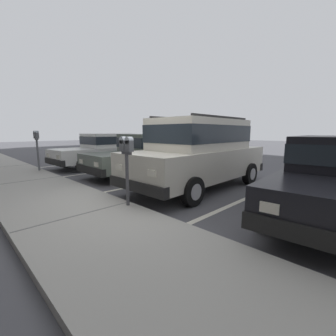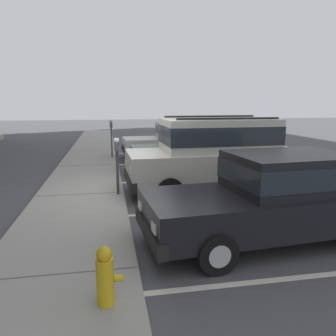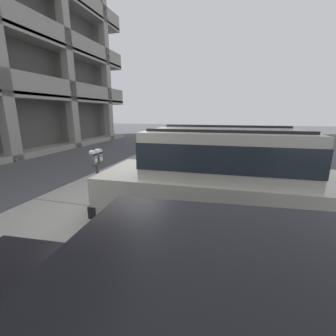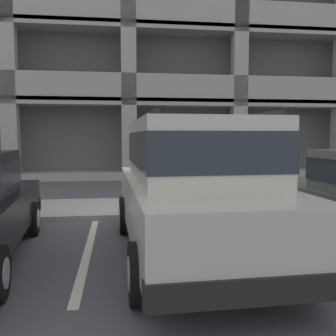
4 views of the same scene
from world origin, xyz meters
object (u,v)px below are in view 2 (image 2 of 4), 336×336
object	(u,v)px
parking_meter_near	(117,153)
fire_hydrant	(105,276)
red_sedan	(278,195)
blue_coupe	(177,139)
parking_meter_far	(111,130)
silver_suv	(217,152)
dark_hatchback	(198,148)

from	to	relation	value
parking_meter_near	fire_hydrant	size ratio (longest dim) A/B	2.02
red_sedan	blue_coupe	distance (m)	9.05
parking_meter_near	parking_meter_far	bearing A→B (deg)	0.45
silver_suv	dark_hatchback	distance (m)	2.80
fire_hydrant	dark_hatchback	bearing A→B (deg)	-22.82
parking_meter_far	dark_hatchback	bearing A→B (deg)	-135.60
parking_meter_far	parking_meter_near	bearing A→B (deg)	-179.55
silver_suv	blue_coupe	xyz separation A→B (m)	(5.78, -0.13, -0.27)
dark_hatchback	parking_meter_far	xyz separation A→B (m)	(3.01, 2.94, 0.45)
red_sedan	fire_hydrant	world-z (taller)	red_sedan
parking_meter_near	parking_meter_far	size ratio (longest dim) A/B	0.91
fire_hydrant	red_sedan	bearing A→B (deg)	-62.23
fire_hydrant	blue_coupe	bearing A→B (deg)	-16.18
parking_meter_near	parking_meter_far	distance (m)	5.98
dark_hatchback	fire_hydrant	distance (m)	8.25
dark_hatchback	blue_coupe	distance (m)	3.01
dark_hatchback	parking_meter_near	bearing A→B (deg)	135.93
parking_meter_far	fire_hydrant	bearing A→B (deg)	178.65
parking_meter_near	fire_hydrant	xyz separation A→B (m)	(-4.62, 0.30, -0.71)
red_sedan	parking_meter_near	size ratio (longest dim) A/B	3.26
dark_hatchback	red_sedan	bearing A→B (deg)	177.89
red_sedan	fire_hydrant	bearing A→B (deg)	113.17
red_sedan	parking_meter_far	size ratio (longest dim) A/B	2.98
silver_suv	blue_coupe	size ratio (longest dim) A/B	1.06
fire_hydrant	parking_meter_far	bearing A→B (deg)	-1.35
silver_suv	dark_hatchback	world-z (taller)	silver_suv
blue_coupe	parking_meter_near	bearing A→B (deg)	153.01
silver_suv	blue_coupe	world-z (taller)	silver_suv
red_sedan	parking_meter_near	xyz separation A→B (m)	(3.07, 2.65, 0.35)
blue_coupe	fire_hydrant	size ratio (longest dim) A/B	6.48
red_sedan	fire_hydrant	xyz separation A→B (m)	(-1.55, 2.95, -0.36)
silver_suv	parking_meter_near	size ratio (longest dim) A/B	3.42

